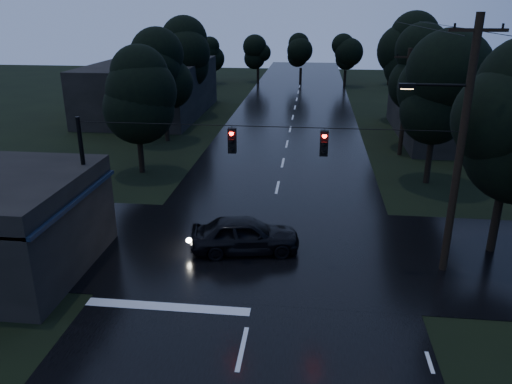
# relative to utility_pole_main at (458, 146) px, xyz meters

# --- Properties ---
(main_road) EXTENTS (12.00, 120.00, 0.02)m
(main_road) POSITION_rel_utility_pole_main_xyz_m (-7.41, 19.00, -5.26)
(main_road) COLOR black
(main_road) RESTS_ON ground
(cross_street) EXTENTS (60.00, 9.00, 0.02)m
(cross_street) POSITION_rel_utility_pole_main_xyz_m (-7.41, 1.00, -5.26)
(cross_street) COLOR black
(cross_street) RESTS_ON ground
(building_far_right) EXTENTS (10.00, 14.00, 4.40)m
(building_far_right) POSITION_rel_utility_pole_main_xyz_m (6.59, 23.00, -3.06)
(building_far_right) COLOR black
(building_far_right) RESTS_ON ground
(building_far_left) EXTENTS (10.00, 16.00, 5.00)m
(building_far_left) POSITION_rel_utility_pole_main_xyz_m (-21.41, 29.00, -2.76)
(building_far_left) COLOR black
(building_far_left) RESTS_ON ground
(utility_pole_main) EXTENTS (3.50, 0.30, 10.00)m
(utility_pole_main) POSITION_rel_utility_pole_main_xyz_m (0.00, 0.00, 0.00)
(utility_pole_main) COLOR black
(utility_pole_main) RESTS_ON ground
(utility_pole_far) EXTENTS (2.00, 0.30, 7.50)m
(utility_pole_far) POSITION_rel_utility_pole_main_xyz_m (0.89, 17.00, -1.38)
(utility_pole_far) COLOR black
(utility_pole_far) RESTS_ON ground
(anchor_pole_left) EXTENTS (0.18, 0.18, 6.00)m
(anchor_pole_left) POSITION_rel_utility_pole_main_xyz_m (-14.91, 0.00, -2.26)
(anchor_pole_left) COLOR black
(anchor_pole_left) RESTS_ON ground
(span_signals) EXTENTS (15.00, 0.37, 1.12)m
(span_signals) POSITION_rel_utility_pole_main_xyz_m (-6.85, -0.01, -0.01)
(span_signals) COLOR black
(span_signals) RESTS_ON ground
(tree_left_a) EXTENTS (3.92, 3.92, 8.26)m
(tree_left_a) POSITION_rel_utility_pole_main_xyz_m (-16.41, 11.00, -0.02)
(tree_left_a) COLOR black
(tree_left_a) RESTS_ON ground
(tree_left_b) EXTENTS (4.20, 4.20, 8.85)m
(tree_left_b) POSITION_rel_utility_pole_main_xyz_m (-17.01, 19.00, 0.36)
(tree_left_b) COLOR black
(tree_left_b) RESTS_ON ground
(tree_left_c) EXTENTS (4.48, 4.48, 9.44)m
(tree_left_c) POSITION_rel_utility_pole_main_xyz_m (-17.61, 29.00, 0.74)
(tree_left_c) COLOR black
(tree_left_c) RESTS_ON ground
(tree_right_a) EXTENTS (4.20, 4.20, 8.85)m
(tree_right_a) POSITION_rel_utility_pole_main_xyz_m (1.59, 11.00, 0.36)
(tree_right_a) COLOR black
(tree_right_a) RESTS_ON ground
(tree_right_b) EXTENTS (4.48, 4.48, 9.44)m
(tree_right_b) POSITION_rel_utility_pole_main_xyz_m (2.19, 19.00, 0.74)
(tree_right_b) COLOR black
(tree_right_b) RESTS_ON ground
(tree_right_c) EXTENTS (4.76, 4.76, 10.03)m
(tree_right_c) POSITION_rel_utility_pole_main_xyz_m (2.79, 29.00, 1.11)
(tree_right_c) COLOR black
(tree_right_c) RESTS_ON ground
(car) EXTENTS (5.00, 2.70, 1.62)m
(car) POSITION_rel_utility_pole_main_xyz_m (-8.22, 0.69, -4.45)
(car) COLOR black
(car) RESTS_ON ground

